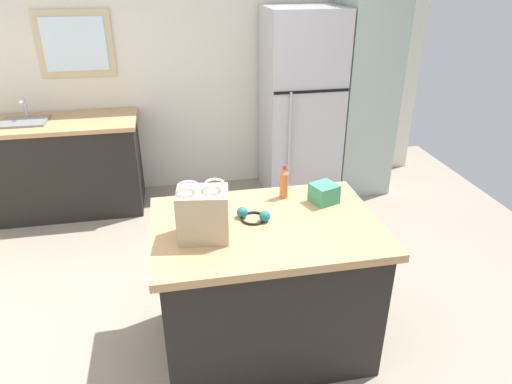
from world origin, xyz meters
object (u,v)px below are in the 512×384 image
shopping_bag (203,214)px  ear_defenders (253,216)px  refrigerator (301,106)px  kitchen_island (266,286)px  small_box (324,193)px  tall_cabinet (364,88)px  bottle (284,183)px

shopping_bag → ear_defenders: bearing=24.8°
shopping_bag → ear_defenders: size_ratio=1.55×
refrigerator → shopping_bag: size_ratio=5.78×
kitchen_island → small_box: 0.66m
tall_cabinet → small_box: bearing=-118.8°
tall_cabinet → ear_defenders: (-1.52, -2.06, -0.16)m
kitchen_island → refrigerator: 2.32m
shopping_bag → ear_defenders: (0.29, 0.14, -0.12)m
kitchen_island → bottle: bearing=59.5°
kitchen_island → small_box: (0.40, 0.19, 0.49)m
small_box → bottle: size_ratio=0.67×
refrigerator → bottle: size_ratio=8.50×
bottle → small_box: bearing=-26.0°
kitchen_island → shopping_bag: size_ratio=4.02×
kitchen_island → small_box: size_ratio=8.88×
ear_defenders → shopping_bag: bearing=-155.2°
tall_cabinet → small_box: tall_cabinet is taller
refrigerator → tall_cabinet: bearing=0.0°
kitchen_island → small_box: small_box is taller
tall_cabinet → ear_defenders: size_ratio=10.37×
tall_cabinet → ear_defenders: 2.57m
ear_defenders → bottle: bearing=45.0°
kitchen_island → shopping_bag: 0.68m
tall_cabinet → shopping_bag: tall_cabinet is taller
kitchen_island → ear_defenders: size_ratio=6.24×
shopping_bag → small_box: size_ratio=2.21×
refrigerator → small_box: 1.98m
small_box → ear_defenders: bearing=-164.6°
tall_cabinet → bottle: bearing=-125.1°
shopping_bag → tall_cabinet: bearing=50.5°
small_box → bottle: 0.25m
small_box → tall_cabinet: bearing=61.2°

